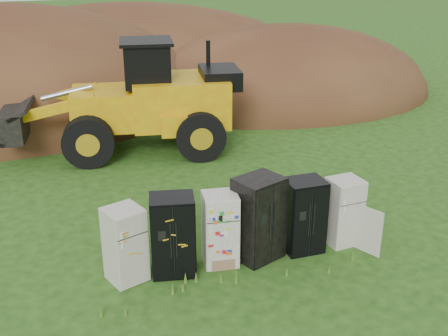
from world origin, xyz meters
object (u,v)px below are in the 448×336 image
Objects in this scene: fridge_sticker at (220,229)px; fridge_dark_mid at (258,218)px; fridge_black_right at (304,215)px; wheel_loader at (120,98)px; fridge_open_door at (343,211)px; fridge_leftmost at (125,245)px; fridge_black_side at (173,235)px.

fridge_dark_mid is (0.85, -0.02, 0.13)m from fridge_sticker.
wheel_loader is (-2.81, 7.57, 0.96)m from fridge_black_right.
fridge_dark_mid is 1.20× the size of fridge_open_door.
fridge_black_right reaches higher than fridge_open_door.
fridge_leftmost is 1.02× the size of fridge_open_door.
wheel_loader is at bearing 110.61° from fridge_black_right.
wheel_loader is (-3.80, 7.56, 1.02)m from fridge_open_door.
fridge_sticker reaches higher than fridge_leftmost.
wheel_loader is at bearing 104.22° from fridge_sticker.
fridge_leftmost is at bearing 174.63° from fridge_open_door.
fridge_black_side reaches higher than fridge_black_right.
fridge_black_right is 1.00m from fridge_open_door.
wheel_loader reaches higher than fridge_sticker.
fridge_open_door is at bearing 0.84° from fridge_black_right.
fridge_dark_mid reaches higher than fridge_leftmost.
fridge_black_right is at bearing 6.33° from fridge_sticker.
fridge_leftmost is at bearing -172.65° from fridge_sticker.
fridge_leftmost is at bearing -170.89° from fridge_black_side.
fridge_black_side reaches higher than fridge_sticker.
fridge_open_door is (1.00, 0.01, -0.06)m from fridge_black_right.
fridge_dark_mid is at bearing 5.87° from fridge_sticker.
fridge_black_side is at bearing -179.80° from fridge_black_right.
fridge_black_right is at bearing 175.56° from fridge_open_door.
fridge_sticker is (1.03, 0.03, -0.06)m from fridge_black_side.
fridge_black_right is (2.94, -0.00, -0.02)m from fridge_black_side.
fridge_leftmost is at bearing -89.41° from wheel_loader.
fridge_open_door is at bearing -22.06° from fridge_dark_mid.
fridge_leftmost reaches higher than fridge_open_door.
fridge_sticker is at bearing 13.15° from fridge_black_side.
fridge_dark_mid is at bearing -20.40° from fridge_leftmost.
fridge_black_right is (1.06, -0.01, -0.09)m from fridge_dark_mid.
fridge_black_right is 0.23× the size of wheel_loader.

